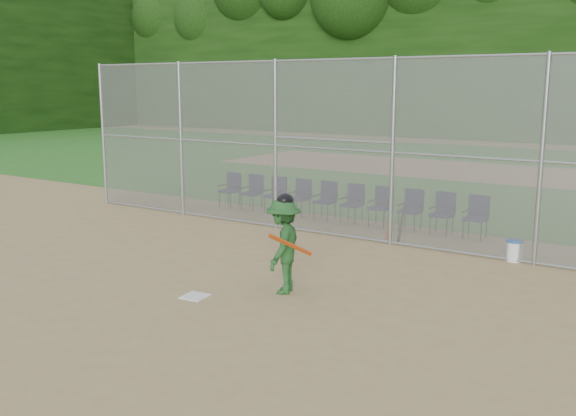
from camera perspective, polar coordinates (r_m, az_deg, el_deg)
The scene contains 19 objects.
ground at distance 10.54m, azimuth -7.57°, elevation -8.03°, with size 100.00×100.00×0.00m, color tan.
grass_strip at distance 26.55m, azimuth 18.73°, elevation 2.92°, with size 100.00×100.00×0.00m, color #286A20.
dirt_patch_far at distance 26.55m, azimuth 18.73°, elevation 2.93°, with size 24.00×24.00×0.00m, color tan.
backstop_fence at distance 14.19m, azimuth 5.58°, elevation 5.43°, with size 16.09×0.09×4.00m.
treeline at distance 28.36m, azimuth 20.50°, elevation 14.43°, with size 81.00×60.00×11.00m.
home_plate at distance 10.66m, azimuth -8.24°, elevation -7.78°, with size 0.39×0.39×0.02m, color white.
batter_at_plate at distance 10.56m, azimuth -0.41°, elevation -3.31°, with size 1.03×1.34×1.67m.
water_cooler at distance 13.35m, azimuth 19.49°, elevation -3.55°, with size 0.34×0.34×0.43m.
spare_bats at distance 14.34m, azimuth 9.49°, elevation -1.31°, with size 0.36×0.34×0.83m.
chair_0 at distance 18.24m, azimuth -5.24°, elevation 1.60°, with size 0.54×0.52×0.96m, color #11113E, non-canonical shape.
chair_1 at distance 17.77m, azimuth -3.27°, elevation 1.38°, with size 0.54×0.52×0.96m, color #11113E, non-canonical shape.
chair_2 at distance 17.33m, azimuth -1.19°, elevation 1.15°, with size 0.54×0.52×0.96m, color #11113E, non-canonical shape.
chair_3 at distance 16.90m, azimuth 0.99°, elevation 0.91°, with size 0.54×0.52×0.96m, color #11113E, non-canonical shape.
chair_4 at distance 16.50m, azimuth 3.28°, elevation 0.65°, with size 0.54×0.52×0.96m, color #11113E, non-canonical shape.
chair_5 at distance 16.13m, azimuth 5.68°, elevation 0.38°, with size 0.54×0.52×0.96m, color #11113E, non-canonical shape.
chair_6 at distance 15.79m, azimuth 8.19°, elevation 0.10°, with size 0.54×0.52×0.96m, color #11113E, non-canonical shape.
chair_7 at distance 15.49m, azimuth 10.80°, elevation -0.20°, with size 0.54×0.52×0.96m, color #11113E, non-canonical shape.
chair_8 at distance 15.21m, azimuth 13.51°, elevation -0.51°, with size 0.54×0.52×0.96m, color #11113E, non-canonical shape.
chair_9 at distance 14.97m, azimuth 16.32°, elevation -0.82°, with size 0.54×0.52×0.96m, color #11113E, non-canonical shape.
Camera 1 is at (6.58, -7.50, 3.39)m, focal length 40.00 mm.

